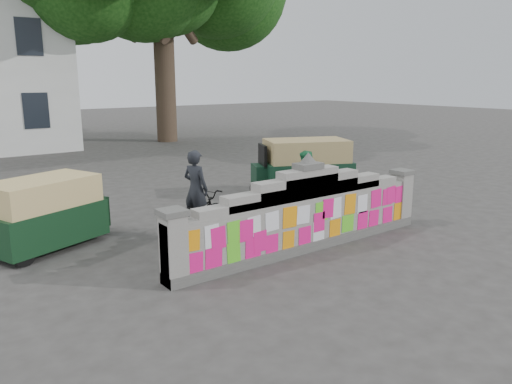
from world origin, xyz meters
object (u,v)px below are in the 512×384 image
Objects in this scene: rickshaw_left at (47,212)px; cyclist_rider at (196,200)px; rickshaw_right at (304,167)px; cyclist_bike at (196,215)px; pedestrian at (307,183)px.

cyclist_rider is at bearing -44.28° from rickshaw_left.
cyclist_rider is 4.90m from rickshaw_right.
rickshaw_left is at bearing 46.49° from cyclist_bike.
cyclist_bike is 1.12× the size of cyclist_rider.
cyclist_rider is 3.23m from pedestrian.
rickshaw_right reaches higher than rickshaw_left.
pedestrian reaches higher than rickshaw_left.
rickshaw_right is at bearing -90.92° from cyclist_bike.
rickshaw_right is (4.63, 1.63, 0.37)m from cyclist_bike.
rickshaw_left is at bearing -122.30° from pedestrian.
cyclist_rider is 1.03× the size of pedestrian.
cyclist_rider reaches higher than pedestrian.
cyclist_rider is 0.62× the size of rickshaw_left.
pedestrian is 6.17m from rickshaw_left.
pedestrian is at bearing -32.73° from rickshaw_left.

